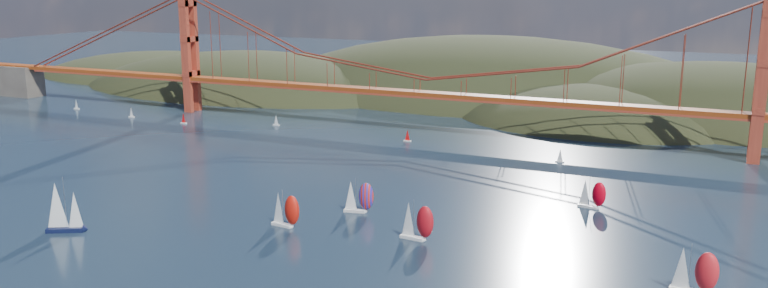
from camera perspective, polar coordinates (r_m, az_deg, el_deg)
headlands at (r=390.59m, az=14.87°, el=1.12°), size 725.00×225.00×96.00m
bridge at (r=302.69m, az=3.13°, el=6.91°), size 552.00×12.00×55.00m
sloop_navy at (r=201.02m, az=-23.33°, el=-4.49°), size 9.60×7.96×14.01m
racer_0 at (r=190.44m, az=-7.56°, el=-4.96°), size 8.59×4.00×9.70m
racer_1 at (r=179.67m, az=2.48°, el=-5.88°), size 8.80×3.85×9.99m
racer_2 at (r=162.02m, az=22.53°, el=-8.89°), size 8.98×3.73×10.27m
racer_3 at (r=211.81m, az=15.53°, el=-3.67°), size 7.72×3.75×8.69m
racer_rwb at (r=200.43m, az=-1.99°, el=-4.01°), size 8.43×4.46×9.46m
distant_boat_0 at (r=390.31m, az=-22.40°, el=2.81°), size 3.00×2.00×4.70m
distant_boat_1 at (r=357.93m, az=-18.70°, el=2.30°), size 3.00×2.00×4.70m
distant_boat_2 at (r=336.00m, az=-15.04°, el=1.91°), size 3.00×2.00×4.70m
distant_boat_3 at (r=323.38m, az=-8.22°, el=1.81°), size 3.00×2.00×4.70m
distant_boat_8 at (r=262.50m, az=13.27°, el=-0.85°), size 3.00×2.00×4.70m
distant_boat_9 at (r=288.53m, az=1.80°, el=0.66°), size 3.00×2.00×4.70m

